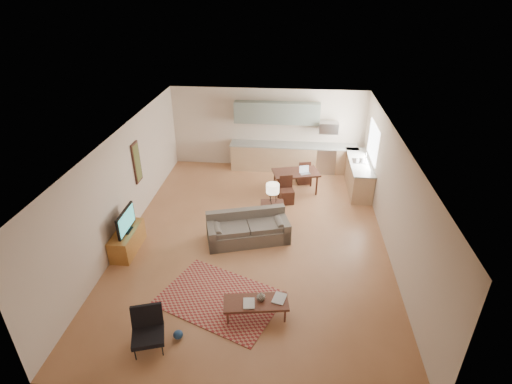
# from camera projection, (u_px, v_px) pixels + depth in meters

# --- Properties ---
(room) EXTENTS (9.00, 9.00, 9.00)m
(room) POSITION_uv_depth(u_px,v_px,m) (255.00, 191.00, 9.54)
(room) COLOR #9D643E
(room) RESTS_ON ground
(kitchen_counter_back) EXTENTS (4.26, 0.64, 0.92)m
(kitchen_counter_back) POSITION_uv_depth(u_px,v_px,m) (293.00, 157.00, 13.55)
(kitchen_counter_back) COLOR tan
(kitchen_counter_back) RESTS_ON ground
(kitchen_counter_right) EXTENTS (0.64, 2.26, 0.92)m
(kitchen_counter_right) POSITION_uv_depth(u_px,v_px,m) (358.00, 175.00, 12.35)
(kitchen_counter_right) COLOR tan
(kitchen_counter_right) RESTS_ON ground
(kitchen_range) EXTENTS (0.62, 0.62, 0.90)m
(kitchen_range) POSITION_uv_depth(u_px,v_px,m) (326.00, 159.00, 13.47)
(kitchen_range) COLOR #A5A8AD
(kitchen_range) RESTS_ON ground
(kitchen_microwave) EXTENTS (0.62, 0.40, 0.35)m
(kitchen_microwave) POSITION_uv_depth(u_px,v_px,m) (329.00, 127.00, 12.96)
(kitchen_microwave) COLOR #A5A8AD
(kitchen_microwave) RESTS_ON room
(upper_cabinets) EXTENTS (2.80, 0.34, 0.70)m
(upper_cabinets) POSITION_uv_depth(u_px,v_px,m) (277.00, 113.00, 13.03)
(upper_cabinets) COLOR gray
(upper_cabinets) RESTS_ON room
(window_right) EXTENTS (0.02, 1.40, 1.05)m
(window_right) POSITION_uv_depth(u_px,v_px,m) (373.00, 142.00, 11.81)
(window_right) COLOR white
(window_right) RESTS_ON room
(wall_art_left) EXTENTS (0.06, 0.42, 1.10)m
(wall_art_left) POSITION_uv_depth(u_px,v_px,m) (137.00, 162.00, 10.51)
(wall_art_left) COLOR olive
(wall_art_left) RESTS_ON room
(triptych) EXTENTS (1.70, 0.04, 0.50)m
(triptych) POSITION_uv_depth(u_px,v_px,m) (265.00, 117.00, 13.28)
(triptych) COLOR beige
(triptych) RESTS_ON room
(rug) EXTENTS (2.81, 2.43, 0.02)m
(rug) POSITION_uv_depth(u_px,v_px,m) (220.00, 299.00, 8.22)
(rug) COLOR maroon
(rug) RESTS_ON floor
(sofa) EXTENTS (2.27, 1.47, 0.73)m
(sofa) POSITION_uv_depth(u_px,v_px,m) (248.00, 228.00, 9.89)
(sofa) COLOR #5E564D
(sofa) RESTS_ON floor
(coffee_table) EXTENTS (1.31, 0.68, 0.38)m
(coffee_table) POSITION_uv_depth(u_px,v_px,m) (256.00, 309.00, 7.72)
(coffee_table) COLOR #502719
(coffee_table) RESTS_ON floor
(book_a) EXTENTS (0.29, 0.35, 0.03)m
(book_a) POSITION_uv_depth(u_px,v_px,m) (243.00, 304.00, 7.57)
(book_a) COLOR maroon
(book_a) RESTS_ON coffee_table
(book_b) EXTENTS (0.39, 0.44, 0.02)m
(book_b) POSITION_uv_depth(u_px,v_px,m) (274.00, 297.00, 7.73)
(book_b) COLOR navy
(book_b) RESTS_ON coffee_table
(vase) EXTENTS (0.19, 0.19, 0.18)m
(vase) POSITION_uv_depth(u_px,v_px,m) (261.00, 296.00, 7.64)
(vase) COLOR black
(vase) RESTS_ON coffee_table
(armchair) EXTENTS (0.81, 0.81, 0.74)m
(armchair) POSITION_uv_depth(u_px,v_px,m) (148.00, 332.00, 6.98)
(armchair) COLOR black
(armchair) RESTS_ON floor
(tv_credenza) EXTENTS (0.47, 1.21, 0.56)m
(tv_credenza) POSITION_uv_depth(u_px,v_px,m) (127.00, 240.00, 9.58)
(tv_credenza) COLOR #9A5F27
(tv_credenza) RESTS_ON floor
(tv) EXTENTS (0.09, 0.93, 0.56)m
(tv) POSITION_uv_depth(u_px,v_px,m) (126.00, 221.00, 9.31)
(tv) COLOR black
(tv) RESTS_ON tv_credenza
(console_table) EXTENTS (0.64, 0.46, 0.70)m
(console_table) POSITION_uv_depth(u_px,v_px,m) (272.00, 214.00, 10.51)
(console_table) COLOR #361B14
(console_table) RESTS_ON floor
(table_lamp) EXTENTS (0.40, 0.40, 0.56)m
(table_lamp) POSITION_uv_depth(u_px,v_px,m) (273.00, 193.00, 10.22)
(table_lamp) COLOR beige
(table_lamp) RESTS_ON console_table
(dining_table) EXTENTS (1.51, 1.10, 0.69)m
(dining_table) POSITION_uv_depth(u_px,v_px,m) (295.00, 182.00, 12.17)
(dining_table) COLOR #361B14
(dining_table) RESTS_ON floor
(dining_chair_near) EXTENTS (0.47, 0.48, 0.80)m
(dining_chair_near) POSITION_uv_depth(u_px,v_px,m) (287.00, 190.00, 11.58)
(dining_chair_near) COLOR #361B14
(dining_chair_near) RESTS_ON floor
(dining_chair_far) EXTENTS (0.46, 0.47, 0.80)m
(dining_chair_far) POSITION_uv_depth(u_px,v_px,m) (303.00, 171.00, 12.71)
(dining_chair_far) COLOR #361B14
(dining_chair_far) RESTS_ON floor
(laptop) EXTENTS (0.34, 0.30, 0.22)m
(laptop) POSITION_uv_depth(u_px,v_px,m) (305.00, 170.00, 11.86)
(laptop) COLOR #A5A8AD
(laptop) RESTS_ON dining_table
(soap_bottle) EXTENTS (0.10, 0.10, 0.19)m
(soap_bottle) POSITION_uv_depth(u_px,v_px,m) (358.00, 160.00, 11.99)
(soap_bottle) COLOR beige
(soap_bottle) RESTS_ON kitchen_counter_right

